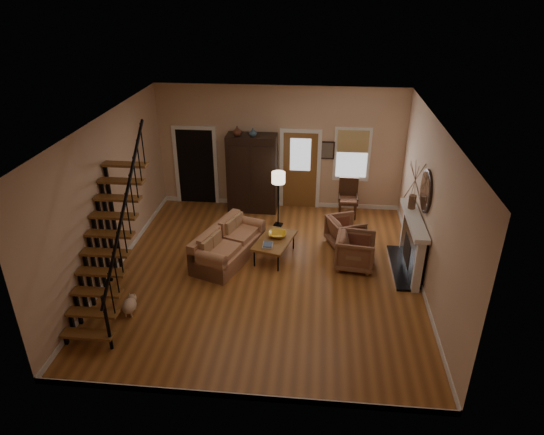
# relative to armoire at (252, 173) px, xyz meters

# --- Properties ---
(room) EXTENTS (7.00, 7.33, 3.30)m
(room) POSITION_rel_armoire_xyz_m (0.29, -1.39, 0.46)
(room) COLOR #9A5927
(room) RESTS_ON ground
(staircase) EXTENTS (0.94, 2.80, 3.20)m
(staircase) POSITION_rel_armoire_xyz_m (-2.08, -4.45, 0.55)
(staircase) COLOR brown
(staircase) RESTS_ON ground
(fireplace) EXTENTS (0.33, 1.95, 2.30)m
(fireplace) POSITION_rel_armoire_xyz_m (3.83, -2.65, -0.31)
(fireplace) COLOR black
(fireplace) RESTS_ON ground
(armoire) EXTENTS (1.30, 0.60, 2.10)m
(armoire) POSITION_rel_armoire_xyz_m (0.00, 0.00, 0.00)
(armoire) COLOR black
(armoire) RESTS_ON ground
(vase_a) EXTENTS (0.24, 0.24, 0.25)m
(vase_a) POSITION_rel_armoire_xyz_m (-0.35, -0.10, 1.17)
(vase_a) COLOR #4C2619
(vase_a) RESTS_ON armoire
(vase_b) EXTENTS (0.20, 0.20, 0.21)m
(vase_b) POSITION_rel_armoire_xyz_m (0.05, -0.10, 1.16)
(vase_b) COLOR #334C60
(vase_b) RESTS_ON armoire
(sofa) EXTENTS (1.48, 2.17, 0.75)m
(sofa) POSITION_rel_armoire_xyz_m (-0.19, -2.63, -0.68)
(sofa) COLOR #AF754F
(sofa) RESTS_ON ground
(coffee_table) EXTENTS (0.98, 1.33, 0.46)m
(coffee_table) POSITION_rel_armoire_xyz_m (0.83, -2.46, -0.82)
(coffee_table) COLOR brown
(coffee_table) RESTS_ON ground
(bowl) EXTENTS (0.41, 0.41, 0.10)m
(bowl) POSITION_rel_armoire_xyz_m (0.88, -2.31, -0.54)
(bowl) COLOR gold
(bowl) RESTS_ON coffee_table
(books) EXTENTS (0.22, 0.30, 0.06)m
(books) POSITION_rel_armoire_xyz_m (0.71, -2.76, -0.57)
(books) COLOR beige
(books) RESTS_ON coffee_table
(armchair_left) EXTENTS (0.93, 0.91, 0.76)m
(armchair_left) POSITION_rel_armoire_xyz_m (2.62, -2.67, -0.67)
(armchair_left) COLOR brown
(armchair_left) RESTS_ON ground
(armchair_right) EXTENTS (1.00, 0.99, 0.70)m
(armchair_right) POSITION_rel_armoire_xyz_m (2.43, -1.71, -0.70)
(armchair_right) COLOR brown
(armchair_right) RESTS_ON ground
(floor_lamp) EXTENTS (0.40, 0.40, 1.46)m
(floor_lamp) POSITION_rel_armoire_xyz_m (0.77, -0.89, -0.32)
(floor_lamp) COLOR black
(floor_lamp) RESTS_ON ground
(side_chair) EXTENTS (0.54, 0.54, 1.02)m
(side_chair) POSITION_rel_armoire_xyz_m (2.55, -0.20, -0.54)
(side_chair) COLOR #3D2313
(side_chair) RESTS_ON ground
(dog) EXTENTS (0.28, 0.45, 0.31)m
(dog) POSITION_rel_armoire_xyz_m (-1.70, -4.79, -0.89)
(dog) COLOR beige
(dog) RESTS_ON ground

